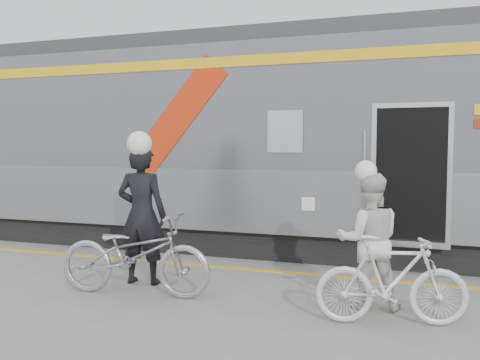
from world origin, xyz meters
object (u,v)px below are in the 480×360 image
at_px(man, 142,215).
at_px(bicycle_right, 392,280).
at_px(bicycle_left, 135,254).
at_px(woman, 369,241).

bearing_deg(man, bicycle_right, 164.05).
height_order(bicycle_left, bicycle_right, bicycle_left).
height_order(man, woman, man).
height_order(man, bicycle_left, man).
relative_size(woman, bicycle_right, 0.99).
distance_m(man, bicycle_left, 0.74).
xyz_separation_m(man, bicycle_right, (3.52, -0.63, -0.50)).
distance_m(bicycle_left, woman, 3.07).
relative_size(man, bicycle_left, 0.95).
bearing_deg(bicycle_right, woman, 15.80).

